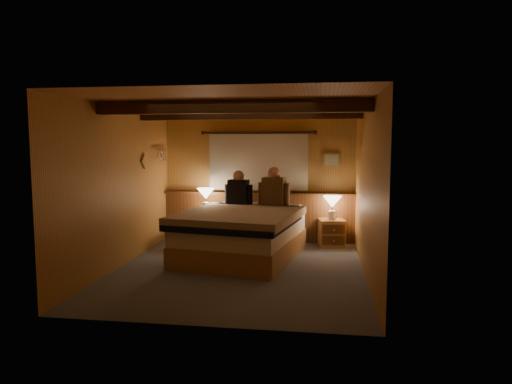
% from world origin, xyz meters
% --- Properties ---
extents(floor, '(4.20, 4.20, 0.00)m').
position_xyz_m(floor, '(0.00, 0.00, 0.00)').
color(floor, '#4F535E').
rests_on(floor, ground).
extents(ceiling, '(4.20, 4.20, 0.00)m').
position_xyz_m(ceiling, '(0.00, 0.00, 2.40)').
color(ceiling, tan).
rests_on(ceiling, wall_back).
extents(wall_back, '(3.60, 0.00, 3.60)m').
position_xyz_m(wall_back, '(0.00, 2.10, 1.20)').
color(wall_back, gold).
rests_on(wall_back, floor).
extents(wall_left, '(0.00, 4.20, 4.20)m').
position_xyz_m(wall_left, '(-1.80, 0.00, 1.20)').
color(wall_left, gold).
rests_on(wall_left, floor).
extents(wall_right, '(0.00, 4.20, 4.20)m').
position_xyz_m(wall_right, '(1.80, 0.00, 1.20)').
color(wall_right, gold).
rests_on(wall_right, floor).
extents(wall_front, '(3.60, 0.00, 3.60)m').
position_xyz_m(wall_front, '(0.00, -2.10, 1.20)').
color(wall_front, gold).
rests_on(wall_front, floor).
extents(wainscot, '(3.60, 0.23, 0.94)m').
position_xyz_m(wainscot, '(0.00, 2.04, 0.49)').
color(wainscot, brown).
rests_on(wainscot, wall_back).
extents(curtain_window, '(2.18, 0.09, 1.11)m').
position_xyz_m(curtain_window, '(0.00, 2.03, 1.52)').
color(curtain_window, '#412710').
rests_on(curtain_window, wall_back).
extents(ceiling_beams, '(3.60, 1.65, 0.16)m').
position_xyz_m(ceiling_beams, '(0.00, 0.15, 2.31)').
color(ceiling_beams, '#412710').
rests_on(ceiling_beams, ceiling).
extents(coat_rail, '(0.05, 0.55, 0.24)m').
position_xyz_m(coat_rail, '(-1.72, 1.58, 1.67)').
color(coat_rail, silver).
rests_on(coat_rail, wall_left).
extents(framed_print, '(0.30, 0.04, 0.25)m').
position_xyz_m(framed_print, '(1.35, 2.08, 1.55)').
color(framed_print, tan).
rests_on(framed_print, wall_back).
extents(bed, '(2.07, 2.51, 0.77)m').
position_xyz_m(bed, '(-0.09, 0.75, 0.40)').
color(bed, '#AE7D4A').
rests_on(bed, floor).
extents(nightstand_left, '(0.57, 0.52, 0.61)m').
position_xyz_m(nightstand_left, '(-0.96, 1.63, 0.31)').
color(nightstand_left, '#AE7D4A').
rests_on(nightstand_left, floor).
extents(nightstand_right, '(0.50, 0.46, 0.49)m').
position_xyz_m(nightstand_right, '(1.37, 1.77, 0.25)').
color(nightstand_right, '#AE7D4A').
rests_on(nightstand_right, floor).
extents(lamp_left, '(0.32, 0.32, 0.42)m').
position_xyz_m(lamp_left, '(-0.92, 1.66, 0.91)').
color(lamp_left, silver).
rests_on(lamp_left, nightstand_left).
extents(lamp_right, '(0.33, 0.33, 0.43)m').
position_xyz_m(lamp_right, '(1.37, 1.73, 0.79)').
color(lamp_right, silver).
rests_on(lamp_right, nightstand_right).
extents(person_left, '(0.52, 0.26, 0.63)m').
position_xyz_m(person_left, '(-0.29, 1.58, 1.01)').
color(person_left, black).
rests_on(person_left, bed).
extents(person_right, '(0.57, 0.30, 0.70)m').
position_xyz_m(person_right, '(0.35, 1.52, 1.04)').
color(person_right, '#4F381F').
rests_on(person_right, bed).
extents(duffel_bag, '(0.53, 0.39, 0.35)m').
position_xyz_m(duffel_bag, '(-0.86, 1.01, 0.15)').
color(duffel_bag, black).
rests_on(duffel_bag, floor).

